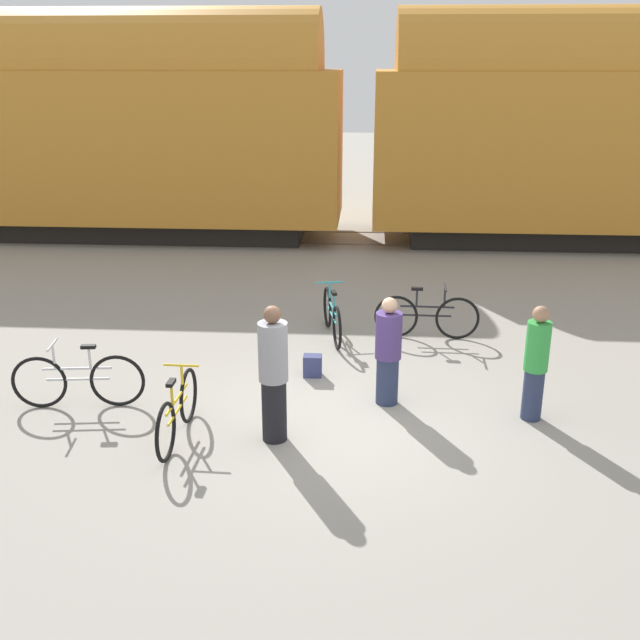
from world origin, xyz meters
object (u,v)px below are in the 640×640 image
object	(u,v)px
bicycle_teal	(332,316)
person_in_grey	(273,375)
bicycle_yellow	(178,411)
person_in_purple	(388,352)
bicycle_silver	(78,380)
freight_train	(358,122)
bicycle_black	(427,316)
backpack	(313,366)
person_in_green	(536,363)

from	to	relation	value
bicycle_teal	person_in_grey	bearing A→B (deg)	-98.21
bicycle_yellow	person_in_purple	bearing A→B (deg)	25.00
bicycle_silver	freight_train	bearing A→B (deg)	70.98
freight_train	bicycle_teal	size ratio (longest dim) A/B	29.12
bicycle_black	person_in_purple	size ratio (longest dim) A/B	1.16
bicycle_silver	bicycle_teal	bearing A→B (deg)	41.51
freight_train	backpack	size ratio (longest dim) A/B	155.31
bicycle_yellow	backpack	size ratio (longest dim) A/B	5.24
freight_train	person_in_green	bearing A→B (deg)	-75.95
person_in_grey	backpack	xyz separation A→B (m)	(0.33, 2.04, -0.74)
bicycle_yellow	backpack	world-z (taller)	bicycle_yellow
person_in_green	backpack	world-z (taller)	person_in_green
person_in_green	bicycle_black	bearing A→B (deg)	179.35
bicycle_yellow	backpack	distance (m)	2.64
bicycle_teal	bicycle_silver	size ratio (longest dim) A/B	0.99
freight_train	backpack	xyz separation A→B (m)	(-0.46, -9.26, -2.89)
freight_train	bicycle_yellow	world-z (taller)	freight_train
backpack	freight_train	bearing A→B (deg)	87.17
bicycle_silver	person_in_grey	world-z (taller)	person_in_grey
freight_train	bicycle_silver	size ratio (longest dim) A/B	28.74
freight_train	bicycle_black	size ratio (longest dim) A/B	29.04
bicycle_black	backpack	world-z (taller)	bicycle_black
person_in_grey	backpack	world-z (taller)	person_in_grey
bicycle_teal	person_in_green	bearing A→B (deg)	-45.62
bicycle_black	person_in_purple	bearing A→B (deg)	-105.44
bicycle_teal	person_in_purple	xyz separation A→B (m)	(0.92, -2.57, 0.38)
freight_train	bicycle_black	distance (m)	8.07
person_in_green	bicycle_silver	bearing A→B (deg)	-112.31
person_in_grey	person_in_green	size ratio (longest dim) A/B	1.12
bicycle_silver	person_in_purple	xyz separation A→B (m)	(4.30, 0.42, 0.37)
bicycle_black	backpack	bearing A→B (deg)	-136.27
bicycle_black	bicycle_silver	bearing A→B (deg)	-148.70
bicycle_silver	person_in_purple	bearing A→B (deg)	5.61
bicycle_yellow	bicycle_black	bearing A→B (deg)	48.70
person_in_purple	backpack	xyz separation A→B (m)	(-1.13, 0.86, -0.61)
person_in_green	bicycle_yellow	bearing A→B (deg)	-101.97
person_in_green	backpack	bearing A→B (deg)	-134.52
person_in_grey	bicycle_teal	bearing A→B (deg)	-93.86
bicycle_silver	backpack	xyz separation A→B (m)	(3.18, 1.29, -0.23)
bicycle_yellow	person_in_green	xyz separation A→B (m)	(4.64, 0.90, 0.42)
bicycle_silver	backpack	size ratio (longest dim) A/B	5.40
bicycle_yellow	person_in_grey	xyz separation A→B (m)	(1.23, 0.08, 0.51)
bicycle_silver	person_in_grey	distance (m)	2.99
bicycle_black	backpack	xyz separation A→B (m)	(-1.85, -1.77, -0.23)
bicycle_teal	person_in_green	xyz separation A→B (m)	(2.87, -2.93, 0.42)
bicycle_silver	person_in_green	distance (m)	6.27
bicycle_teal	bicycle_silver	xyz separation A→B (m)	(-3.39, -3.00, 0.01)
person_in_purple	bicycle_black	bearing A→B (deg)	77.88
person_in_grey	person_in_green	bearing A→B (deg)	-162.14
person_in_grey	person_in_purple	size ratio (longest dim) A/B	1.15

